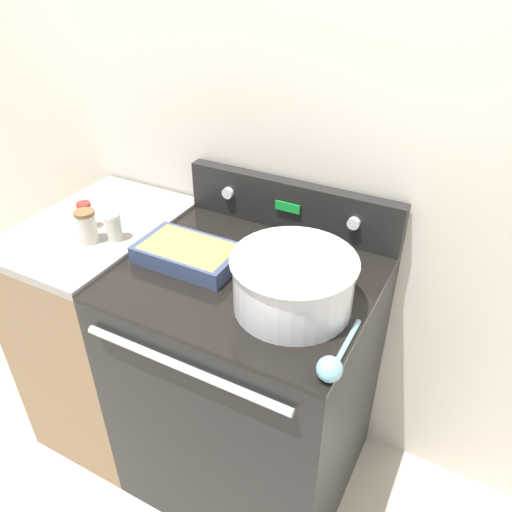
{
  "coord_description": "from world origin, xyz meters",
  "views": [
    {
      "loc": [
        0.61,
        -0.75,
        1.83
      ],
      "look_at": [
        0.02,
        0.35,
        1.01
      ],
      "focal_mm": 35.0,
      "sensor_mm": 36.0,
      "label": 1
    }
  ],
  "objects_px": {
    "spice_jar_brown_cap": "(87,226)",
    "spice_jar_red_cap": "(86,215)",
    "mixing_bowl": "(293,280)",
    "spice_jar_white_cap": "(114,227)",
    "casserole_dish": "(189,253)",
    "ladle": "(332,366)"
  },
  "relations": [
    {
      "from": "casserole_dish",
      "to": "spice_jar_brown_cap",
      "type": "xyz_separation_m",
      "value": [
        -0.35,
        -0.07,
        0.04
      ]
    },
    {
      "from": "spice_jar_brown_cap",
      "to": "spice_jar_red_cap",
      "type": "relative_size",
      "value": 1.17
    },
    {
      "from": "spice_jar_brown_cap",
      "to": "mixing_bowl",
      "type": "bearing_deg",
      "value": 1.35
    },
    {
      "from": "mixing_bowl",
      "to": "casserole_dish",
      "type": "xyz_separation_m",
      "value": [
        -0.38,
        0.05,
        -0.06
      ]
    },
    {
      "from": "mixing_bowl",
      "to": "spice_jar_white_cap",
      "type": "xyz_separation_m",
      "value": [
        -0.66,
        0.03,
        -0.03
      ]
    },
    {
      "from": "casserole_dish",
      "to": "spice_jar_red_cap",
      "type": "xyz_separation_m",
      "value": [
        -0.42,
        -0.01,
        0.03
      ]
    },
    {
      "from": "spice_jar_white_cap",
      "to": "mixing_bowl",
      "type": "bearing_deg",
      "value": -2.93
    },
    {
      "from": "casserole_dish",
      "to": "spice_jar_white_cap",
      "type": "height_order",
      "value": "spice_jar_white_cap"
    },
    {
      "from": "spice_jar_brown_cap",
      "to": "spice_jar_red_cap",
      "type": "bearing_deg",
      "value": 137.21
    },
    {
      "from": "spice_jar_white_cap",
      "to": "ladle",
      "type": "bearing_deg",
      "value": -14.63
    },
    {
      "from": "spice_jar_brown_cap",
      "to": "spice_jar_white_cap",
      "type": "bearing_deg",
      "value": 37.29
    },
    {
      "from": "mixing_bowl",
      "to": "casserole_dish",
      "type": "bearing_deg",
      "value": 172.12
    },
    {
      "from": "mixing_bowl",
      "to": "spice_jar_brown_cap",
      "type": "xyz_separation_m",
      "value": [
        -0.73,
        -0.02,
        -0.02
      ]
    },
    {
      "from": "mixing_bowl",
      "to": "ladle",
      "type": "xyz_separation_m",
      "value": [
        0.19,
        -0.19,
        -0.06
      ]
    },
    {
      "from": "mixing_bowl",
      "to": "spice_jar_red_cap",
      "type": "xyz_separation_m",
      "value": [
        -0.8,
        0.05,
        -0.03
      ]
    },
    {
      "from": "ladle",
      "to": "casserole_dish",
      "type": "bearing_deg",
      "value": 157.03
    },
    {
      "from": "spice_jar_red_cap",
      "to": "spice_jar_brown_cap",
      "type": "bearing_deg",
      "value": -42.79
    },
    {
      "from": "casserole_dish",
      "to": "spice_jar_red_cap",
      "type": "relative_size",
      "value": 3.38
    },
    {
      "from": "casserole_dish",
      "to": "spice_jar_red_cap",
      "type": "bearing_deg",
      "value": -179.29
    },
    {
      "from": "mixing_bowl",
      "to": "spice_jar_red_cap",
      "type": "height_order",
      "value": "mixing_bowl"
    },
    {
      "from": "ladle",
      "to": "spice_jar_white_cap",
      "type": "xyz_separation_m",
      "value": [
        -0.85,
        0.22,
        0.03
      ]
    },
    {
      "from": "spice_jar_red_cap",
      "to": "casserole_dish",
      "type": "bearing_deg",
      "value": 0.71
    }
  ]
}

